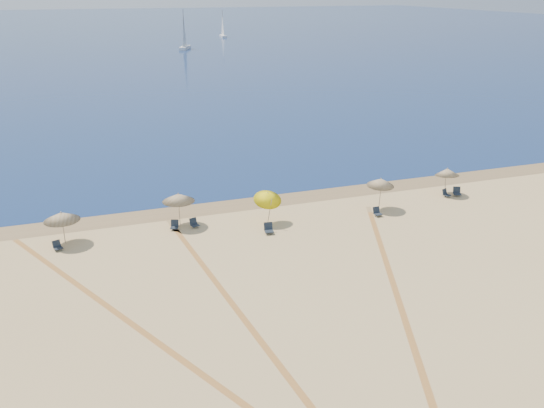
{
  "coord_description": "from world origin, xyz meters",
  "views": [
    {
      "loc": [
        -11.79,
        -14.68,
        15.63
      ],
      "look_at": [
        0.0,
        20.0,
        1.3
      ],
      "focal_mm": 36.98,
      "sensor_mm": 36.0,
      "label": 1
    }
  ],
  "objects_px": {
    "umbrella_1": "(62,216)",
    "chair_3": "(194,223)",
    "umbrella_3": "(268,197)",
    "umbrella_5": "(447,172)",
    "umbrella_4": "(381,182)",
    "chair_7": "(457,192)",
    "umbrella_2": "(178,198)",
    "chair_5": "(377,212)",
    "sailboat_2": "(223,29)",
    "chair_4": "(269,229)",
    "chair_1": "(57,246)",
    "chair_6": "(446,193)",
    "sailboat_0": "(184,37)",
    "chair_2": "(175,225)"
  },
  "relations": [
    {
      "from": "umbrella_1",
      "to": "chair_3",
      "type": "bearing_deg",
      "value": -0.59
    },
    {
      "from": "umbrella_3",
      "to": "umbrella_5",
      "type": "height_order",
      "value": "umbrella_3"
    },
    {
      "from": "chair_3",
      "to": "umbrella_4",
      "type": "bearing_deg",
      "value": -20.84
    },
    {
      "from": "chair_7",
      "to": "chair_3",
      "type": "bearing_deg",
      "value": -158.65
    },
    {
      "from": "umbrella_4",
      "to": "umbrella_3",
      "type": "bearing_deg",
      "value": 178.95
    },
    {
      "from": "umbrella_2",
      "to": "umbrella_5",
      "type": "relative_size",
      "value": 1.08
    },
    {
      "from": "umbrella_5",
      "to": "chair_5",
      "type": "relative_size",
      "value": 3.49
    },
    {
      "from": "umbrella_2",
      "to": "umbrella_5",
      "type": "bearing_deg",
      "value": -1.59
    },
    {
      "from": "umbrella_2",
      "to": "sailboat_2",
      "type": "bearing_deg",
      "value": 74.77
    },
    {
      "from": "umbrella_1",
      "to": "chair_4",
      "type": "distance_m",
      "value": 13.41
    },
    {
      "from": "umbrella_2",
      "to": "chair_7",
      "type": "distance_m",
      "value": 22.06
    },
    {
      "from": "umbrella_5",
      "to": "sailboat_2",
      "type": "bearing_deg",
      "value": 82.7
    },
    {
      "from": "sailboat_2",
      "to": "chair_4",
      "type": "bearing_deg",
      "value": -100.15
    },
    {
      "from": "chair_1",
      "to": "sailboat_2",
      "type": "relative_size",
      "value": 0.09
    },
    {
      "from": "chair_1",
      "to": "chair_3",
      "type": "height_order",
      "value": "chair_3"
    },
    {
      "from": "chair_6",
      "to": "sailboat_0",
      "type": "relative_size",
      "value": 0.07
    },
    {
      "from": "umbrella_1",
      "to": "umbrella_4",
      "type": "bearing_deg",
      "value": -3.27
    },
    {
      "from": "umbrella_1",
      "to": "umbrella_5",
      "type": "relative_size",
      "value": 1.01
    },
    {
      "from": "umbrella_3",
      "to": "chair_4",
      "type": "bearing_deg",
      "value": -106.87
    },
    {
      "from": "umbrella_4",
      "to": "chair_4",
      "type": "bearing_deg",
      "value": -171.18
    },
    {
      "from": "umbrella_4",
      "to": "chair_7",
      "type": "height_order",
      "value": "umbrella_4"
    },
    {
      "from": "chair_1",
      "to": "chair_7",
      "type": "distance_m",
      "value": 30.0
    },
    {
      "from": "chair_2",
      "to": "chair_5",
      "type": "relative_size",
      "value": 1.18
    },
    {
      "from": "umbrella_3",
      "to": "umbrella_5",
      "type": "bearing_deg",
      "value": 3.88
    },
    {
      "from": "umbrella_4",
      "to": "chair_5",
      "type": "bearing_deg",
      "value": -124.6
    },
    {
      "from": "chair_1",
      "to": "chair_7",
      "type": "xyz_separation_m",
      "value": [
        30.0,
        0.19,
        0.04
      ]
    },
    {
      "from": "chair_2",
      "to": "chair_4",
      "type": "bearing_deg",
      "value": -5.22
    },
    {
      "from": "umbrella_4",
      "to": "sailboat_0",
      "type": "distance_m",
      "value": 117.19
    },
    {
      "from": "chair_2",
      "to": "chair_5",
      "type": "xyz_separation_m",
      "value": [
        14.36,
        -2.33,
        -0.0
      ]
    },
    {
      "from": "umbrella_5",
      "to": "chair_2",
      "type": "height_order",
      "value": "umbrella_5"
    },
    {
      "from": "chair_3",
      "to": "chair_7",
      "type": "height_order",
      "value": "chair_7"
    },
    {
      "from": "chair_2",
      "to": "chair_1",
      "type": "bearing_deg",
      "value": -154.58
    },
    {
      "from": "umbrella_5",
      "to": "chair_3",
      "type": "distance_m",
      "value": 20.44
    },
    {
      "from": "chair_5",
      "to": "sailboat_2",
      "type": "height_order",
      "value": "sailboat_2"
    },
    {
      "from": "chair_1",
      "to": "chair_4",
      "type": "bearing_deg",
      "value": -27.8
    },
    {
      "from": "chair_1",
      "to": "chair_3",
      "type": "xyz_separation_m",
      "value": [
        8.92,
        0.76,
        0.01
      ]
    },
    {
      "from": "umbrella_4",
      "to": "chair_5",
      "type": "relative_size",
      "value": 3.89
    },
    {
      "from": "sailboat_0",
      "to": "umbrella_3",
      "type": "bearing_deg",
      "value": -74.78
    },
    {
      "from": "chair_3",
      "to": "umbrella_5",
      "type": "bearing_deg",
      "value": -15.88
    },
    {
      "from": "umbrella_1",
      "to": "chair_5",
      "type": "xyz_separation_m",
      "value": [
        21.48,
        -2.34,
        -1.61
      ]
    },
    {
      "from": "chair_7",
      "to": "sailboat_2",
      "type": "bearing_deg",
      "value": 105.9
    },
    {
      "from": "umbrella_4",
      "to": "chair_6",
      "type": "xyz_separation_m",
      "value": [
        6.34,
        0.67,
        -1.87
      ]
    },
    {
      "from": "chair_3",
      "to": "chair_6",
      "type": "bearing_deg",
      "value": -17.38
    },
    {
      "from": "umbrella_3",
      "to": "chair_7",
      "type": "xyz_separation_m",
      "value": [
        16.03,
        0.45,
        -1.68
      ]
    },
    {
      "from": "chair_2",
      "to": "chair_6",
      "type": "relative_size",
      "value": 1.02
    },
    {
      "from": "sailboat_2",
      "to": "chair_5",
      "type": "bearing_deg",
      "value": -97.1
    },
    {
      "from": "chair_3",
      "to": "chair_7",
      "type": "relative_size",
      "value": 0.86
    },
    {
      "from": "umbrella_1",
      "to": "chair_7",
      "type": "xyz_separation_m",
      "value": [
        29.54,
        -0.66,
        -1.59
      ]
    },
    {
      "from": "chair_6",
      "to": "sailboat_2",
      "type": "height_order",
      "value": "sailboat_2"
    },
    {
      "from": "umbrella_4",
      "to": "chair_6",
      "type": "height_order",
      "value": "umbrella_4"
    }
  ]
}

